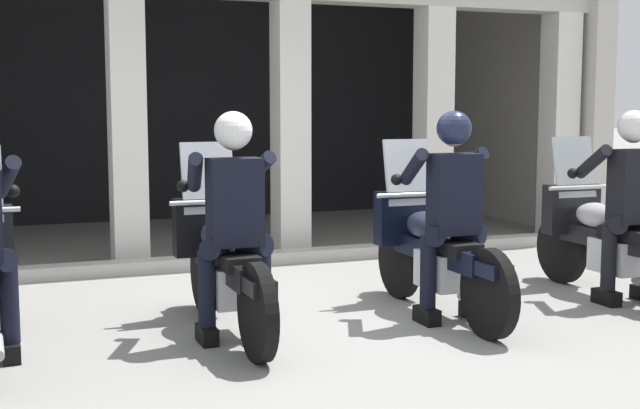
% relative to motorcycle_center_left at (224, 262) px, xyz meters
% --- Properties ---
extents(ground_plane, '(80.00, 80.00, 0.00)m').
position_rel_motorcycle_center_left_xyz_m(ground_plane, '(0.83, 3.21, -0.50)').
color(ground_plane, gray).
extents(station_building, '(9.86, 4.04, 3.33)m').
position_rel_motorcycle_center_left_xyz_m(station_building, '(0.65, 4.88, 1.57)').
color(station_building, black).
rests_on(station_building, ground).
extents(kerb_strip, '(9.36, 0.24, 0.12)m').
position_rel_motorcycle_center_left_xyz_m(kerb_strip, '(0.65, 2.41, -0.44)').
color(kerb_strip, '#B7B5AD').
rests_on(kerb_strip, ground).
extents(motorcycle_center_left, '(0.62, 2.04, 1.35)m').
position_rel_motorcycle_center_left_xyz_m(motorcycle_center_left, '(0.00, 0.00, 0.00)').
color(motorcycle_center_left, black).
rests_on(motorcycle_center_left, ground).
extents(police_officer_center_left, '(0.63, 0.61, 1.58)m').
position_rel_motorcycle_center_left_xyz_m(police_officer_center_left, '(-0.00, -0.28, 0.44)').
color(police_officer_center_left, black).
rests_on(police_officer_center_left, ground).
extents(motorcycle_center_right, '(0.62, 2.04, 1.35)m').
position_rel_motorcycle_center_left_xyz_m(motorcycle_center_right, '(1.66, -0.07, 0.00)').
color(motorcycle_center_right, black).
rests_on(motorcycle_center_right, ground).
extents(police_officer_center_right, '(0.63, 0.61, 1.58)m').
position_rel_motorcycle_center_left_xyz_m(police_officer_center_right, '(1.66, -0.35, 0.44)').
color(police_officer_center_right, black).
rests_on(police_officer_center_right, ground).
extents(motorcycle_far_right, '(0.62, 2.04, 1.35)m').
position_rel_motorcycle_center_left_xyz_m(motorcycle_far_right, '(3.33, -0.06, 0.00)').
color(motorcycle_far_right, black).
rests_on(motorcycle_far_right, ground).
extents(police_officer_far_right, '(0.63, 0.61, 1.58)m').
position_rel_motorcycle_center_left_xyz_m(police_officer_far_right, '(3.33, -0.34, 0.44)').
color(police_officer_far_right, black).
rests_on(police_officer_far_right, ground).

